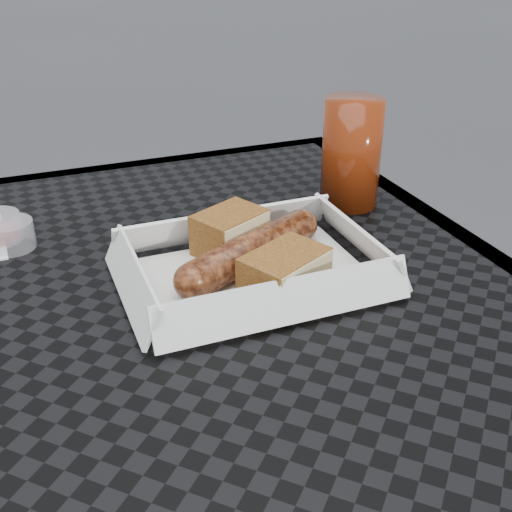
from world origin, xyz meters
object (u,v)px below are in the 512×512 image
Objects in this scene: patio_table at (130,385)px; drink_glass at (351,153)px; food_tray at (252,277)px; bratwurst at (251,251)px.

patio_table is 6.18× the size of drink_glass.
patio_table is 3.64× the size of food_tray.
food_tray is at bearing 9.58° from patio_table.
drink_glass reaches higher than food_tray.
food_tray is 1.70× the size of drink_glass.
bratwurst reaches higher than patio_table.
drink_glass is (0.18, 0.13, 0.06)m from food_tray.
bratwurst is (0.14, 0.04, 0.10)m from patio_table.
drink_glass is (0.31, 0.15, 0.14)m from patio_table.
drink_glass is (0.17, 0.11, 0.04)m from bratwurst.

